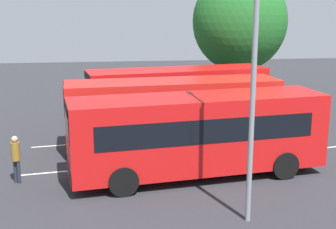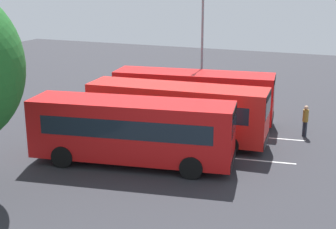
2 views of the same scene
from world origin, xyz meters
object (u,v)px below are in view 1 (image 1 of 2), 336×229
at_px(street_lamp, 250,77).
at_px(bus_center_right, 198,133).
at_px(bus_far_left, 177,95).
at_px(bus_center_left, 173,111).
at_px(pedestrian, 16,155).
at_px(depot_tree, 240,22).

bearing_deg(street_lamp, bus_center_right, 7.70).
relative_size(bus_far_left, bus_center_left, 1.01).
distance_m(pedestrian, street_lamp, 9.22).
bearing_deg(bus_center_left, street_lamp, 94.70).
bearing_deg(bus_far_left, depot_tree, -140.47).
bearing_deg(pedestrian, bus_far_left, -10.54).
distance_m(bus_far_left, pedestrian, 10.48).
bearing_deg(bus_center_right, pedestrian, -9.54).
height_order(bus_far_left, depot_tree, depot_tree).
xyz_separation_m(bus_center_right, depot_tree, (-5.55, -13.65, 3.71)).
bearing_deg(pedestrian, depot_tree, -9.30).
relative_size(bus_far_left, depot_tree, 1.14).
height_order(bus_center_left, street_lamp, street_lamp).
relative_size(bus_center_left, street_lamp, 1.29).
xyz_separation_m(bus_far_left, bus_center_right, (0.43, 7.77, 0.00)).
distance_m(bus_far_left, bus_center_right, 7.78).
bearing_deg(depot_tree, bus_far_left, 48.97).
distance_m(bus_far_left, depot_tree, 8.63).
relative_size(bus_center_left, depot_tree, 1.13).
relative_size(bus_far_left, bus_center_right, 1.00).
height_order(street_lamp, depot_tree, depot_tree).
bearing_deg(bus_far_left, bus_center_right, 77.38).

